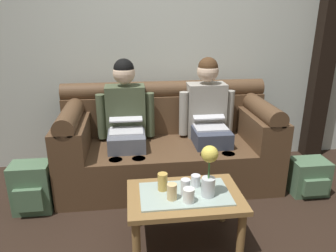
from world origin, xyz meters
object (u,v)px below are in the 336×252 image
person_right (208,116)px  cup_far_right (189,195)px  couch (168,145)px  cup_far_left (172,192)px  person_left (126,119)px  backpack_left (32,188)px  cup_near_left (186,187)px  cup_near_right (163,182)px  coffee_table (185,201)px  backpack_right (309,177)px  cup_far_center (196,181)px  flower_vase (209,169)px

person_right → cup_far_right: 1.19m
couch → cup_far_left: size_ratio=18.10×
person_left → person_right: size_ratio=1.00×
person_right → person_left: bearing=-180.0°
backpack_left → cup_far_right: bearing=-28.9°
person_right → cup_far_left: 1.18m
cup_near_left → backpack_left: 1.37m
cup_near_right → cup_far_left: size_ratio=1.13×
coffee_table → person_right: bearing=67.7°
backpack_left → backpack_right: (2.49, -0.02, -0.05)m
cup_near_left → person_left: bearing=112.0°
person_right → cup_near_right: 1.09m
couch → cup_far_center: 0.91m
cup_far_center → cup_far_right: bearing=-113.7°
couch → person_left: person_left is taller
person_right → cup_far_right: size_ratio=12.15×
cup_near_left → cup_far_left: (-0.10, -0.05, -0.00)m
flower_vase → backpack_right: (1.12, 0.59, -0.45)m
couch → cup_near_left: 1.01m
coffee_table → cup_far_right: (0.01, -0.11, 0.12)m
cup_far_center → backpack_right: (1.18, 0.44, -0.29)m
coffee_table → cup_far_right: cup_far_right is taller
cup_far_center → backpack_right: bearing=20.6°
couch → backpack_left: size_ratio=4.74×
flower_vase → backpack_right: size_ratio=1.13×
coffee_table → backpack_left: (-1.22, 0.56, -0.13)m
cup_near_right → cup_far_left: (0.05, -0.13, -0.01)m
flower_vase → cup_far_left: flower_vase is taller
backpack_right → backpack_left: bearing=179.5°
cup_near_left → backpack_right: 1.42m
person_right → cup_near_right: person_right is taller
cup_far_left → backpack_right: 1.53m
cup_far_center → backpack_left: 1.41m
backpack_right → cup_far_left: bearing=-156.5°
backpack_left → backpack_right: 2.49m
person_right → cup_far_center: bearing=-109.0°
person_left → cup_near_right: (0.25, -0.92, -0.18)m
coffee_table → flower_vase: 0.32m
person_right → cup_far_left: (-0.51, -1.05, -0.19)m
cup_far_left → cup_far_right: size_ratio=1.14×
cup_far_left → flower_vase: bearing=2.5°
person_left → flower_vase: person_left is taller
person_left → cup_far_right: (0.41, -1.10, -0.20)m
backpack_right → cup_near_right: bearing=-161.8°
cup_far_left → coffee_table: bearing=32.4°
cup_far_right → cup_far_center: bearing=66.3°
cup_near_left → cup_near_right: (-0.15, 0.08, 0.01)m
person_right → cup_far_right: (-0.40, -1.10, -0.20)m
coffee_table → cup_far_center: bearing=43.6°
cup_near_left → backpack_left: (-1.22, 0.58, -0.25)m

